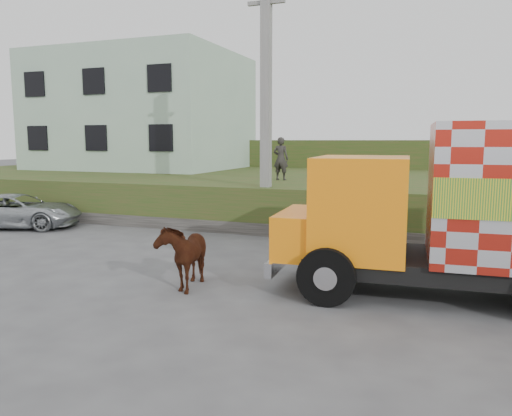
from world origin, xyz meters
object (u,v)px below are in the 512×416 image
at_px(suv, 18,211).
at_px(utility_pole, 266,106).
at_px(cow, 184,254).
at_px(pedestrian, 281,159).
at_px(cargo_truck, 501,211).

bearing_deg(suv, utility_pole, -95.63).
bearing_deg(cow, suv, 142.99).
relative_size(suv, pedestrian, 2.59).
xyz_separation_m(cargo_truck, pedestrian, (-6.76, 7.94, 0.60)).
relative_size(utility_pole, cargo_truck, 1.06).
distance_m(utility_pole, suv, 9.25).
bearing_deg(pedestrian, cargo_truck, 134.26).
bearing_deg(cow, cargo_truck, -0.22).
height_order(utility_pole, cargo_truck, utility_pole).
xyz_separation_m(cow, suv, (-8.74, 4.18, -0.10)).
xyz_separation_m(cargo_truck, suv, (-14.66, 3.00, -1.12)).
distance_m(suv, pedestrian, 9.47).
xyz_separation_m(cargo_truck, cow, (-5.92, -1.18, -1.02)).
bearing_deg(utility_pole, pedestrian, 98.03).
bearing_deg(utility_pole, suv, -165.78).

